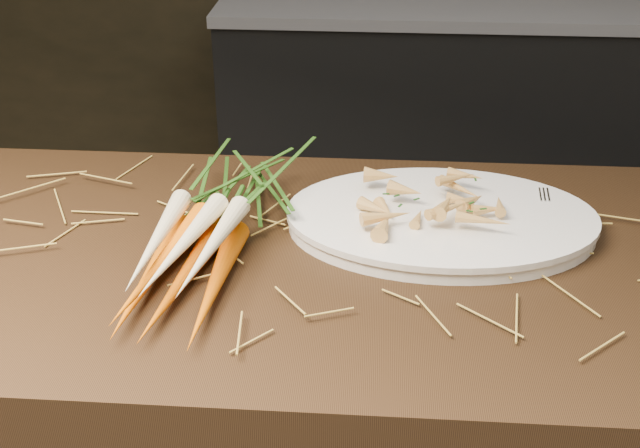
{
  "coord_description": "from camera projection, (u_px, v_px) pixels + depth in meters",
  "views": [
    {
      "loc": [
        -0.05,
        -0.74,
        1.54
      ],
      "look_at": [
        -0.12,
        0.29,
        0.96
      ],
      "focal_mm": 45.0,
      "sensor_mm": 36.0,
      "label": 1
    }
  ],
  "objects": [
    {
      "name": "serving_fork",
      "position": [
        555.0,
        224.0,
        1.24
      ],
      "size": [
        0.03,
        0.18,
        0.0
      ],
      "primitive_type": "cube",
      "rotation": [
        0.0,
        0.0,
        -0.09
      ],
      "color": "silver",
      "rests_on": "serving_platter"
    },
    {
      "name": "roasted_veg_heap",
      "position": [
        443.0,
        200.0,
        1.26
      ],
      "size": [
        0.24,
        0.18,
        0.05
      ],
      "primitive_type": null,
      "rotation": [
        0.0,
        0.0,
        0.01
      ],
      "color": "#BB7735",
      "rests_on": "serving_platter"
    },
    {
      "name": "root_veg_bunch",
      "position": [
        218.0,
        208.0,
        1.25
      ],
      "size": [
        0.23,
        0.55,
        0.1
      ],
      "rotation": [
        0.0,
        0.0,
        -0.15
      ],
      "color": "#DC4D00",
      "rests_on": "main_counter"
    },
    {
      "name": "straw_bedding",
      "position": [
        399.0,
        251.0,
        1.21
      ],
      "size": [
        1.4,
        0.6,
        0.02
      ],
      "primitive_type": null,
      "color": "#A38639",
      "rests_on": "main_counter"
    },
    {
      "name": "back_counter",
      "position": [
        464.0,
        109.0,
        3.07
      ],
      "size": [
        1.82,
        0.62,
        0.84
      ],
      "color": "black",
      "rests_on": "ground"
    },
    {
      "name": "serving_platter",
      "position": [
        441.0,
        223.0,
        1.28
      ],
      "size": [
        0.49,
        0.33,
        0.03
      ],
      "primitive_type": null,
      "rotation": [
        0.0,
        0.0,
        0.01
      ],
      "color": "white",
      "rests_on": "main_counter"
    }
  ]
}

